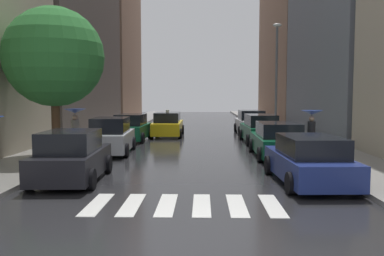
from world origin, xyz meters
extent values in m
cube|color=#242427|center=(0.00, 24.00, -0.02)|extent=(28.00, 72.00, 0.04)
cube|color=gray|center=(-6.50, 24.00, 0.07)|extent=(3.00, 72.00, 0.15)
cube|color=gray|center=(6.50, 24.00, 0.07)|extent=(3.00, 72.00, 0.15)
cube|color=silver|center=(-2.25, 3.18, 0.01)|extent=(0.45, 2.20, 0.01)
cube|color=silver|center=(-1.35, 3.18, 0.01)|extent=(0.45, 2.20, 0.01)
cube|color=silver|center=(-0.45, 3.18, 0.01)|extent=(0.45, 2.20, 0.01)
cube|color=silver|center=(0.45, 3.18, 0.01)|extent=(0.45, 2.20, 0.01)
cube|color=silver|center=(1.35, 3.18, 0.01)|extent=(0.45, 2.20, 0.01)
cube|color=silver|center=(2.25, 3.18, 0.01)|extent=(0.45, 2.20, 0.01)
cube|color=#564C47|center=(-11.00, 26.26, 9.04)|extent=(6.00, 17.77, 18.07)
cube|color=#8C6B56|center=(-11.00, 43.06, 11.64)|extent=(6.00, 13.64, 23.28)
cube|color=#8C6B56|center=(11.00, 39.36, 12.98)|extent=(6.00, 18.26, 25.96)
cube|color=black|center=(-3.81, 6.07, 0.59)|extent=(2.00, 4.17, 0.82)
cube|color=black|center=(-3.80, 5.87, 1.33)|extent=(1.70, 2.32, 0.67)
cylinder|color=black|center=(-4.78, 7.38, 0.32)|extent=(0.25, 0.65, 0.64)
cylinder|color=black|center=(-2.96, 7.46, 0.32)|extent=(0.25, 0.65, 0.64)
cylinder|color=black|center=(-4.66, 4.68, 0.32)|extent=(0.25, 0.65, 0.64)
cylinder|color=black|center=(-2.84, 4.76, 0.32)|extent=(0.25, 0.65, 0.64)
cube|color=#B2B7BF|center=(-3.93, 12.42, 0.61)|extent=(1.96, 4.20, 0.86)
cube|color=black|center=(-3.92, 12.21, 1.39)|extent=(1.66, 2.34, 0.70)
cylinder|color=black|center=(-4.88, 13.73, 0.32)|extent=(0.25, 0.65, 0.64)
cylinder|color=black|center=(-3.12, 13.82, 0.32)|extent=(0.25, 0.65, 0.64)
cylinder|color=black|center=(-4.75, 11.02, 0.32)|extent=(0.25, 0.65, 0.64)
cylinder|color=black|center=(-2.98, 11.10, 0.32)|extent=(0.25, 0.65, 0.64)
cube|color=#0C4C2D|center=(-3.89, 17.89, 0.58)|extent=(1.94, 4.31, 0.81)
cube|color=black|center=(-3.90, 17.68, 1.31)|extent=(1.66, 2.39, 0.66)
cylinder|color=black|center=(-4.74, 19.32, 0.32)|extent=(0.24, 0.65, 0.64)
cylinder|color=black|center=(-2.94, 19.26, 0.32)|extent=(0.24, 0.65, 0.64)
cylinder|color=black|center=(-4.83, 16.53, 0.32)|extent=(0.24, 0.65, 0.64)
cylinder|color=black|center=(-3.04, 16.46, 0.32)|extent=(0.24, 0.65, 0.64)
cube|color=navy|center=(3.86, 5.94, 0.55)|extent=(2.12, 4.67, 0.75)
cube|color=black|center=(3.87, 5.71, 1.23)|extent=(1.80, 2.60, 0.61)
cylinder|color=black|center=(2.84, 7.41, 0.32)|extent=(0.25, 0.65, 0.64)
cylinder|color=black|center=(4.75, 7.50, 0.32)|extent=(0.25, 0.65, 0.64)
cylinder|color=black|center=(2.98, 4.39, 0.32)|extent=(0.25, 0.65, 0.64)
cylinder|color=black|center=(4.89, 4.47, 0.32)|extent=(0.25, 0.65, 0.64)
cube|color=#0C4C2D|center=(3.88, 11.53, 0.56)|extent=(1.96, 4.68, 0.77)
cube|color=black|center=(3.88, 11.30, 1.26)|extent=(1.72, 2.58, 0.63)
cylinder|color=black|center=(2.91, 13.08, 0.32)|extent=(0.22, 0.64, 0.64)
cylinder|color=black|center=(4.85, 13.07, 0.32)|extent=(0.22, 0.64, 0.64)
cylinder|color=black|center=(2.90, 9.99, 0.32)|extent=(0.22, 0.64, 0.64)
cylinder|color=black|center=(4.85, 9.99, 0.32)|extent=(0.22, 0.64, 0.64)
cube|color=#0C4C2D|center=(3.86, 17.05, 0.59)|extent=(1.95, 4.84, 0.82)
cube|color=black|center=(3.87, 16.81, 1.34)|extent=(1.66, 2.68, 0.67)
cylinder|color=black|center=(2.91, 18.59, 0.32)|extent=(0.24, 0.65, 0.64)
cylinder|color=black|center=(4.70, 18.66, 0.32)|extent=(0.24, 0.65, 0.64)
cylinder|color=black|center=(3.02, 15.44, 0.32)|extent=(0.24, 0.65, 0.64)
cylinder|color=black|center=(4.81, 15.50, 0.32)|extent=(0.24, 0.65, 0.64)
cube|color=silver|center=(3.99, 22.82, 0.60)|extent=(1.99, 4.37, 0.84)
cube|color=black|center=(3.99, 22.60, 1.36)|extent=(1.72, 2.42, 0.69)
cylinder|color=black|center=(3.01, 24.23, 0.32)|extent=(0.23, 0.64, 0.64)
cylinder|color=black|center=(4.91, 24.27, 0.32)|extent=(0.23, 0.64, 0.64)
cylinder|color=black|center=(3.07, 21.37, 0.32)|extent=(0.23, 0.64, 0.64)
cylinder|color=black|center=(4.97, 21.41, 0.32)|extent=(0.23, 0.64, 0.64)
cube|color=yellow|center=(-1.91, 20.81, 0.57)|extent=(1.86, 4.68, 0.80)
cube|color=black|center=(-1.91, 20.57, 1.30)|extent=(1.63, 2.58, 0.65)
cube|color=#F2EDCC|center=(-1.91, 20.57, 1.72)|extent=(0.20, 0.36, 0.18)
cylinder|color=black|center=(-2.83, 22.35, 0.32)|extent=(0.22, 0.64, 0.64)
cylinder|color=black|center=(-0.98, 22.35, 0.32)|extent=(0.22, 0.64, 0.64)
cylinder|color=black|center=(-2.83, 19.26, 0.32)|extent=(0.22, 0.64, 0.64)
cylinder|color=black|center=(-0.98, 19.26, 0.32)|extent=(0.22, 0.64, 0.64)
cylinder|color=navy|center=(5.54, 12.02, 0.55)|extent=(0.28, 0.28, 0.80)
cylinder|color=black|center=(5.54, 12.02, 1.27)|extent=(0.36, 0.36, 0.63)
sphere|color=tan|center=(5.54, 12.02, 1.71)|extent=(0.25, 0.25, 0.25)
cone|color=navy|center=(5.54, 12.02, 2.00)|extent=(1.00, 1.00, 0.20)
cylinder|color=#333338|center=(5.54, 12.02, 1.63)|extent=(0.02, 0.02, 0.73)
cylinder|color=navy|center=(-5.50, 11.88, 0.57)|extent=(0.28, 0.28, 0.83)
cylinder|color=gray|center=(-5.50, 11.88, 1.31)|extent=(0.36, 0.36, 0.66)
sphere|color=tan|center=(-5.50, 11.88, 1.77)|extent=(0.26, 0.26, 0.26)
cone|color=navy|center=(-5.50, 11.88, 2.06)|extent=(1.02, 1.02, 0.20)
cylinder|color=#333338|center=(-5.50, 11.88, 1.69)|extent=(0.02, 0.02, 0.75)
cylinder|color=#513823|center=(-5.90, 10.44, 1.39)|extent=(0.36, 0.36, 2.48)
sphere|color=#2B7131|center=(-5.90, 10.44, 4.44)|extent=(4.26, 4.26, 4.26)
cylinder|color=#595B60|center=(5.55, 21.41, 3.78)|extent=(0.16, 0.16, 7.26)
ellipsoid|color=beige|center=(5.55, 21.41, 7.56)|extent=(0.60, 0.28, 0.24)
camera|label=1|loc=(0.46, -7.13, 2.82)|focal=38.37mm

